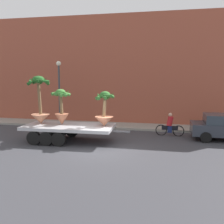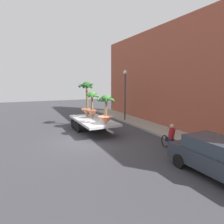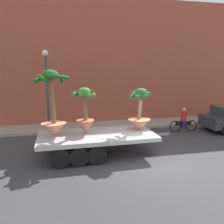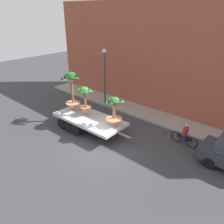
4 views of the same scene
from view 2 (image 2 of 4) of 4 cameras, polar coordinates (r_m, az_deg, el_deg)
The scene contains 10 objects.
ground_plane at distance 13.28m, azimuth -7.17°, elevation -8.30°, with size 60.00×60.00×0.00m, color #38383D.
sidewalk at distance 16.10m, azimuth 14.07°, elevation -5.18°, with size 24.00×2.20×0.15m, color gray.
building_facade at distance 16.77m, azimuth 19.23°, elevation 9.80°, with size 24.00×1.20×8.65m, color #9E4C38.
flatbed_trailer at distance 15.72m, azimuth -5.91°, elevation -2.74°, with size 6.32×2.55×0.98m.
potted_palm_rear at distance 15.82m, azimuth -5.79°, elevation 1.84°, with size 1.20×1.17×2.14m.
potted_palm_middle at distance 13.45m, azimuth -1.80°, elevation -0.20°, with size 1.24×1.17×2.04m.
potted_palm_front at distance 17.14m, azimuth -7.28°, elevation 3.16°, with size 1.51×1.48×2.91m.
cyclist at distance 11.85m, azimuth 16.94°, elevation -7.37°, with size 1.84×0.36×1.54m.
parked_car at distance 9.30m, azimuth 29.01°, elevation -11.57°, with size 4.37×1.93×1.58m.
street_lamp at distance 19.01m, azimuth 3.83°, elevation 6.79°, with size 0.36×0.36×4.83m.
Camera 2 is at (12.13, -3.78, 3.89)m, focal length 31.33 mm.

